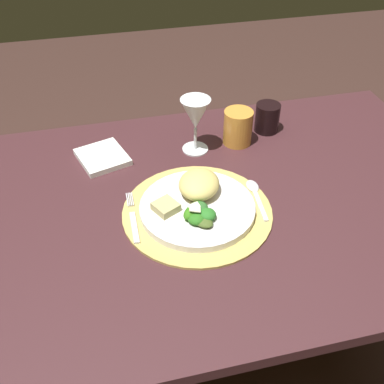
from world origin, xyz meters
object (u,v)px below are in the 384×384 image
dining_table (215,236)px  spoon (255,192)px  dinner_plate (197,208)px  fork (133,219)px  amber_tumbler (238,127)px  dark_tumbler (267,118)px  napkin (103,157)px  wine_glass (197,116)px

dining_table → spoon: (0.09, -0.00, 0.13)m
dinner_plate → fork: dinner_plate is taller
amber_tumbler → dark_tumbler: bearing=21.6°
napkin → amber_tumbler: size_ratio=1.32×
amber_tumbler → dinner_plate: bearing=-124.5°
dinner_plate → dark_tumbler: size_ratio=3.22×
amber_tumbler → fork: bearing=-141.8°
dining_table → wine_glass: 0.30m
dining_table → amber_tumbler: size_ratio=13.41×
dinner_plate → fork: bearing=178.8°
dark_tumbler → amber_tumbler: bearing=-158.4°
amber_tumbler → napkin: bearing=179.5°
spoon → dark_tumbler: (0.13, 0.26, 0.03)m
spoon → wine_glass: bearing=111.9°
dining_table → napkin: size_ratio=10.12×
dinner_plate → amber_tumbler: bearing=55.5°
wine_glass → dark_tumbler: wine_glass is taller
amber_tumbler → wine_glass: bearing=-175.6°
dinner_plate → spoon: bearing=11.0°
dining_table → wine_glass: wine_glass is taller
dining_table → napkin: bearing=137.5°
wine_glass → fork: bearing=-130.1°
dinner_plate → wine_glass: bearing=76.3°
dining_table → amber_tumbler: amber_tumbler is taller
fork → wine_glass: bearing=49.9°
wine_glass → spoon: bearing=-68.1°
fork → wine_glass: size_ratio=1.10×
fork → dark_tumbler: dark_tumbler is taller
spoon → dark_tumbler: dark_tumbler is taller
wine_glass → napkin: bearing=177.2°
fork → napkin: 0.25m
fork → napkin: size_ratio=1.31×
fork → amber_tumbler: (0.31, 0.25, 0.04)m
fork → amber_tumbler: size_ratio=1.74×
wine_glass → amber_tumbler: (0.11, 0.01, -0.06)m
dining_table → napkin: napkin is taller
dining_table → fork: 0.24m
dinner_plate → fork: (-0.14, 0.00, -0.01)m
dining_table → spoon: spoon is taller
fork → wine_glass: wine_glass is taller
spoon → napkin: 0.40m
wine_glass → dark_tumbler: bearing=12.7°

